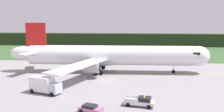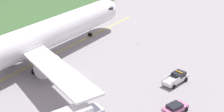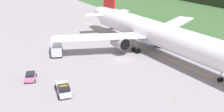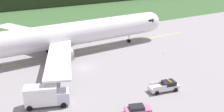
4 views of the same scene
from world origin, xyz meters
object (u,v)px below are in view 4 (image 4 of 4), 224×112
object	(u,v)px
airliner	(67,35)
ops_pickup_truck	(165,86)
staff_car	(138,109)
catering_truck	(45,95)

from	to	relation	value
airliner	ops_pickup_truck	world-z (taller)	airliner
airliner	staff_car	distance (m)	30.55
airliner	staff_car	bearing A→B (deg)	-90.58
staff_car	ops_pickup_truck	bearing A→B (deg)	22.43
airliner	catering_truck	distance (m)	24.27
airliner	staff_car	size ratio (longest dim) A/B	13.31
airliner	catering_truck	world-z (taller)	airliner
ops_pickup_truck	staff_car	size ratio (longest dim) A/B	1.31
airliner	staff_car	xyz separation A→B (m)	(-0.31, -30.25, -4.24)
ops_pickup_truck	airliner	bearing A→B (deg)	107.11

